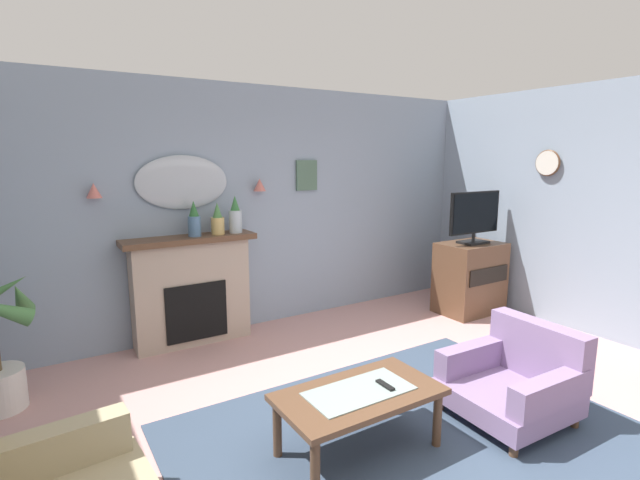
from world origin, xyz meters
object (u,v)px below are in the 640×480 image
at_px(fireplace, 192,291).
at_px(tv_cabinet, 470,278).
at_px(coffee_table, 359,399).
at_px(wall_clock, 548,163).
at_px(wall_sconce_right, 260,185).
at_px(wall_sconce_left, 94,191).
at_px(tv_remote, 385,386).
at_px(mantel_vase_right, 194,221).
at_px(mantel_vase_left, 218,221).
at_px(armchair_in_corner, 516,378).
at_px(mantel_vase_centre, 235,217).
at_px(wall_mirror, 183,182).
at_px(framed_picture, 307,175).
at_px(tv_flatscreen, 475,216).

xyz_separation_m(fireplace, tv_cabinet, (3.31, -0.87, -0.12)).
bearing_deg(coffee_table, wall_clock, 15.90).
bearing_deg(wall_sconce_right, wall_sconce_left, 180.00).
bearing_deg(tv_remote, mantel_vase_right, 101.47).
distance_m(mantel_vase_left, tv_remote, 2.63).
relative_size(fireplace, armchair_in_corner, 1.60).
bearing_deg(mantel_vase_right, mantel_vase_centre, 0.00).
height_order(wall_sconce_right, tv_cabinet, wall_sconce_right).
xyz_separation_m(mantel_vase_right, tv_remote, (0.50, -2.48, -0.87)).
xyz_separation_m(wall_sconce_right, wall_clock, (2.97, -1.57, 0.24)).
relative_size(wall_mirror, armchair_in_corner, 1.13).
xyz_separation_m(armchair_in_corner, tv_cabinet, (1.65, 1.86, 0.15)).
bearing_deg(framed_picture, coffee_table, -113.41).
height_order(mantel_vase_right, tv_cabinet, mantel_vase_right).
height_order(wall_sconce_left, tv_remote, wall_sconce_left).
xyz_separation_m(mantel_vase_centre, tv_remote, (0.05, -2.48, -0.88)).
xyz_separation_m(fireplace, wall_clock, (3.82, -1.48, 1.33)).
bearing_deg(tv_flatscreen, tv_remote, -149.66).
bearing_deg(wall_sconce_left, coffee_table, -64.46).
relative_size(mantel_vase_left, tv_remote, 2.12).
relative_size(wall_mirror, tv_flatscreen, 1.14).
bearing_deg(coffee_table, mantel_vase_left, 91.63).
relative_size(wall_sconce_right, coffee_table, 0.13).
relative_size(wall_sconce_left, armchair_in_corner, 0.17).
height_order(mantel_vase_centre, tv_cabinet, mantel_vase_centre).
relative_size(wall_mirror, tv_cabinet, 1.07).
height_order(wall_sconce_right, framed_picture, framed_picture).
height_order(framed_picture, armchair_in_corner, framed_picture).
xyz_separation_m(mantel_vase_centre, coffee_table, (-0.13, -2.43, -0.95)).
height_order(mantel_vase_centre, armchair_in_corner, mantel_vase_centre).
bearing_deg(tv_cabinet, framed_picture, 150.48).
bearing_deg(framed_picture, wall_mirror, -179.62).
bearing_deg(tv_flatscreen, framed_picture, 149.98).
bearing_deg(mantel_vase_right, tv_cabinet, -14.52).
relative_size(wall_clock, tv_remote, 1.94).
bearing_deg(tv_remote, wall_mirror, 101.79).
distance_m(mantel_vase_left, wall_mirror, 0.53).
bearing_deg(mantel_vase_left, armchair_in_corner, -63.33).
height_order(wall_clock, tv_remote, wall_clock).
height_order(wall_sconce_right, tv_remote, wall_sconce_right).
bearing_deg(mantel_vase_left, wall_mirror, 150.46).
relative_size(mantel_vase_right, tv_cabinet, 0.41).
relative_size(fireplace, mantel_vase_right, 3.67).
distance_m(fireplace, wall_clock, 4.30).
distance_m(mantel_vase_centre, wall_sconce_right, 0.49).
relative_size(armchair_in_corner, tv_flatscreen, 1.01).
bearing_deg(framed_picture, armchair_in_corner, -86.87).
xyz_separation_m(framed_picture, armchair_in_corner, (0.16, -2.88, -1.44)).
bearing_deg(wall_sconce_left, tv_flatscreen, -13.33).
bearing_deg(wall_sconce_left, mantel_vase_right, -7.59).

